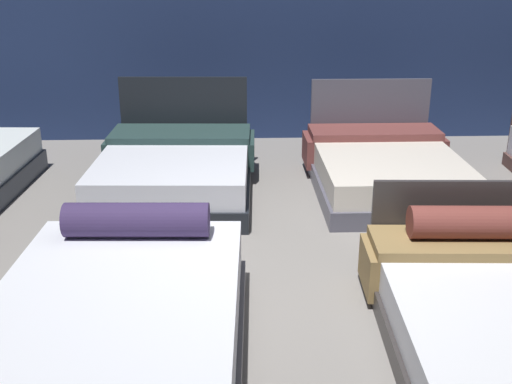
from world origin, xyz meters
name	(u,v)px	position (x,y,z in m)	size (l,w,h in m)	color
ground_plane	(298,279)	(0.00, 0.00, -0.01)	(18.00, 18.00, 0.02)	gray
showroom_back_wall	(270,4)	(0.00, 4.03, 1.75)	(18.00, 0.06, 3.50)	navy
bed_1	(120,322)	(-1.17, -1.00, 0.26)	(1.54, 2.10, 0.74)	#535258
bed_2	(506,315)	(1.19, -0.93, 0.21)	(1.61, 2.15, 0.77)	#302C2C
bed_5	(176,170)	(-1.08, 1.90, 0.25)	(1.65, 2.04, 1.05)	black
bed_6	(385,169)	(1.09, 1.91, 0.23)	(1.56, 2.01, 1.01)	#4F4F5C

